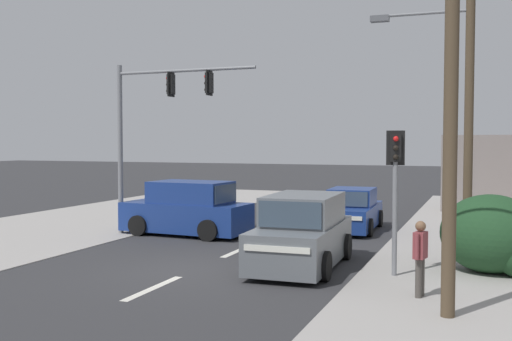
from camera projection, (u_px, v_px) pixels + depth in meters
ground_plane at (194, 270)px, 15.30m from camera, size 140.00×140.00×0.00m
lane_dash_near at (153, 288)px, 13.43m from camera, size 0.20×2.40×0.01m
lane_dash_mid at (239, 250)px, 18.09m from camera, size 0.20×2.40×0.01m
lane_dash_far at (289, 228)px, 22.76m from camera, size 0.20×2.40×0.01m
kerb_left_verge at (37, 231)px, 22.07m from camera, size 8.00×40.00×0.02m
utility_pole_foreground_right at (445, 25)px, 10.96m from camera, size 3.78×0.37×10.10m
utility_pole_midground_right at (465, 73)px, 17.41m from camera, size 3.78×0.33×9.85m
traffic_signal_mast at (151, 117)px, 20.82m from camera, size 5.29×0.45×6.00m
pedestal_signal_right_kerb at (395, 178)px, 14.49m from camera, size 0.44×0.31×3.56m
roadside_bush at (496, 237)px, 14.87m from camera, size 2.59×2.22×1.97m
suv_receding_far at (187, 210)px, 21.11m from camera, size 4.63×2.26×1.90m
suv_oncoming_near at (302, 233)px, 15.71m from camera, size 2.19×4.60×1.90m
sedan_crossing_left at (352, 211)px, 22.20m from camera, size 1.99×4.29×1.56m
pedestrian_at_kerb at (420, 254)px, 12.55m from camera, size 0.29×0.55×1.63m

